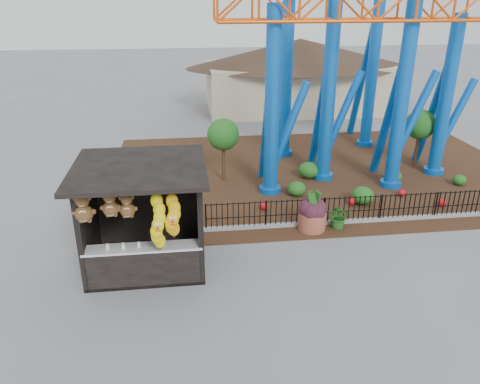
{
  "coord_description": "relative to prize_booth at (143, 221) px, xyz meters",
  "views": [
    {
      "loc": [
        -1.79,
        -10.8,
        7.28
      ],
      "look_at": [
        -0.26,
        1.5,
        2.0
      ],
      "focal_mm": 35.0,
      "sensor_mm": 36.0,
      "label": 1
    }
  ],
  "objects": [
    {
      "name": "landscaping",
      "position": [
        7.6,
        4.95,
        -1.21
      ],
      "size": [
        8.77,
        4.02,
        0.69
      ],
      "color": "#1D5218",
      "rests_on": "mulch_bed"
    },
    {
      "name": "prize_booth",
      "position": [
        0.0,
        0.0,
        0.0
      ],
      "size": [
        3.5,
        3.4,
        3.12
      ],
      "color": "black",
      "rests_on": "ground"
    },
    {
      "name": "curb",
      "position": [
        7.01,
        2.09,
        -1.47
      ],
      "size": [
        18.0,
        0.18,
        0.12
      ],
      "primitive_type": "cube",
      "color": "gray",
      "rests_on": "ground"
    },
    {
      "name": "terracotta_planter",
      "position": [
        5.32,
        1.79,
        -1.21
      ],
      "size": [
        1.1,
        1.1,
        0.64
      ],
      "primitive_type": "cylinder",
      "rotation": [
        0.0,
        0.0,
        0.24
      ],
      "color": "#954D36",
      "rests_on": "ground"
    },
    {
      "name": "mulch_bed",
      "position": [
        7.01,
        7.09,
        -1.52
      ],
      "size": [
        18.0,
        12.0,
        0.02
      ],
      "primitive_type": "cube",
      "color": "#331E11",
      "rests_on": "ground"
    },
    {
      "name": "pavilion",
      "position": [
        9.01,
        19.09,
        1.54
      ],
      "size": [
        15.0,
        15.0,
        4.8
      ],
      "color": "#BFAD8C",
      "rests_on": "ground"
    },
    {
      "name": "picket_fence",
      "position": [
        7.91,
        2.09,
        -1.03
      ],
      "size": [
        12.2,
        0.06,
        1.0
      ],
      "primitive_type": null,
      "color": "black",
      "rests_on": "ground"
    },
    {
      "name": "planter_foliage",
      "position": [
        5.32,
        1.79,
        -0.57
      ],
      "size": [
        0.7,
        0.7,
        0.64
      ],
      "primitive_type": "ellipsoid",
      "color": "#34151F",
      "rests_on": "terracotta_planter"
    },
    {
      "name": "potted_plant",
      "position": [
        6.24,
        1.79,
        -1.09
      ],
      "size": [
        0.96,
        0.89,
        0.87
      ],
      "primitive_type": "imported",
      "rotation": [
        0.0,
        0.0,
        -0.33
      ],
      "color": "#295017",
      "rests_on": "ground"
    },
    {
      "name": "roller_coaster",
      "position": [
        8.13,
        7.31,
        4.92
      ],
      "size": [
        11.0,
        6.37,
        10.82
      ],
      "color": "blue",
      "rests_on": "ground"
    },
    {
      "name": "ground",
      "position": [
        3.01,
        -0.91,
        -1.53
      ],
      "size": [
        120.0,
        120.0,
        0.0
      ],
      "primitive_type": "plane",
      "color": "slate",
      "rests_on": "ground"
    }
  ]
}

